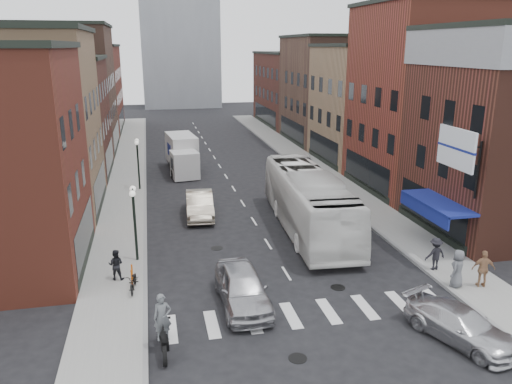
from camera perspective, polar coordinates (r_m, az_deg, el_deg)
ground at (r=24.80m, az=4.11°, el=-10.25°), size 160.00×160.00×0.00m
sidewalk_left at (r=44.68m, az=-14.48°, el=1.57°), size 3.00×74.00×0.15m
sidewalk_right at (r=47.04m, az=6.67°, el=2.72°), size 3.00×74.00×0.15m
curb_left at (r=44.66m, az=-12.55°, el=1.60°), size 0.20×74.00×0.16m
curb_right at (r=46.60m, az=4.91°, el=2.55°), size 0.20×74.00×0.16m
crosswalk_stripes at (r=22.28m, az=6.31°, el=-13.60°), size 12.00×2.20×0.01m
bldg_left_mid_a at (r=36.63m, az=-25.83°, el=7.00°), size 10.30×10.20×12.30m
bldg_left_mid_b at (r=46.45m, az=-22.94°, el=7.75°), size 10.30×10.20×10.30m
bldg_left_far_a at (r=57.09m, az=-21.17°, el=10.84°), size 10.30×12.20×13.30m
bldg_left_far_b at (r=70.99m, az=-19.43°, el=11.08°), size 10.30×16.20×11.30m
bldg_right_mid_a at (r=41.39m, az=19.31°, el=10.01°), size 10.30×10.20×14.30m
bldg_right_mid_b at (r=50.32m, az=13.27°, el=9.74°), size 10.30×10.20×11.30m
bldg_right_far_a at (r=60.36m, az=8.83°, el=11.50°), size 10.30×12.20×12.30m
bldg_right_far_b at (r=73.66m, az=4.89°, el=11.70°), size 10.30×16.20×10.30m
awning_blue at (r=29.48m, az=19.74°, el=-1.31°), size 1.80×5.00×0.78m
billboard_sign at (r=26.84m, az=22.04°, el=4.53°), size 1.52×3.00×3.70m
streetlamp_near at (r=26.57m, az=-13.78°, el=-2.05°), size 0.32×1.22×4.11m
streetlamp_far at (r=40.11m, az=-13.38°, el=4.16°), size 0.32×1.22×4.11m
bike_rack at (r=24.93m, az=-14.00°, el=-9.17°), size 0.08×0.68×0.80m
box_truck at (r=45.80m, az=-8.40°, el=4.25°), size 2.81×7.68×3.26m
motorcycle_rider at (r=19.41m, az=-10.59°, el=-14.81°), size 0.69×2.39×2.43m
transit_bus at (r=31.04m, az=5.98°, el=-1.02°), size 3.95×13.54×3.72m
sedan_left_near at (r=22.37m, az=-1.57°, el=-10.87°), size 2.09×5.06×1.71m
sedan_left_far at (r=33.73m, az=-6.46°, el=-1.45°), size 2.07×5.13×1.66m
curb_car at (r=21.59m, az=22.31°, el=-13.86°), size 3.42×4.96×1.33m
parked_bicycle at (r=24.17m, az=-13.81°, el=-9.90°), size 0.74×1.72×0.88m
ped_left_solo at (r=25.31m, az=-15.72°, el=-8.00°), size 0.82×0.59×1.53m
ped_right_a at (r=26.94m, az=19.82°, el=-6.67°), size 1.13×0.61×1.69m
ped_right_b at (r=25.92m, az=24.55°, el=-7.99°), size 1.17×0.81×1.81m
ped_right_c at (r=25.46m, az=22.07°, el=-8.10°), size 1.07×0.99×1.84m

